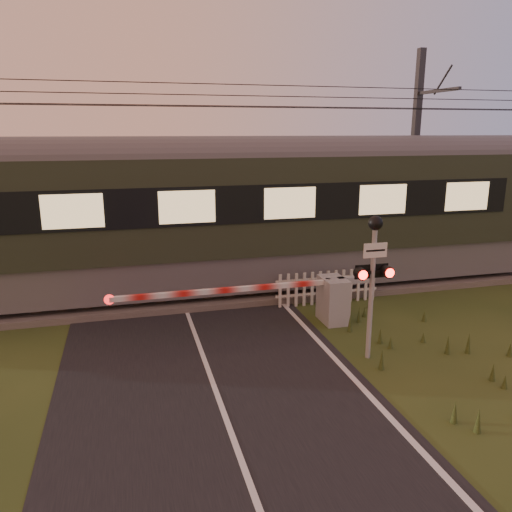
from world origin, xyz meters
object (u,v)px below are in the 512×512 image
object	(u,v)px
picket_fence	(328,287)
catenary_mast	(415,154)
crossing_signal	(373,262)
boom_gate	(323,298)

from	to	relation	value
picket_fence	catenary_mast	world-z (taller)	catenary_mast
crossing_signal	catenary_mast	bearing A→B (deg)	53.75
picket_fence	catenary_mast	distance (m)	7.42
crossing_signal	catenary_mast	distance (m)	9.63
picket_fence	catenary_mast	size ratio (longest dim) A/B	0.40
crossing_signal	catenary_mast	size ratio (longest dim) A/B	0.41
crossing_signal	picket_fence	world-z (taller)	crossing_signal
crossing_signal	picket_fence	bearing A→B (deg)	81.70
catenary_mast	picket_fence	bearing A→B (deg)	-140.93
catenary_mast	boom_gate	bearing A→B (deg)	-136.71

